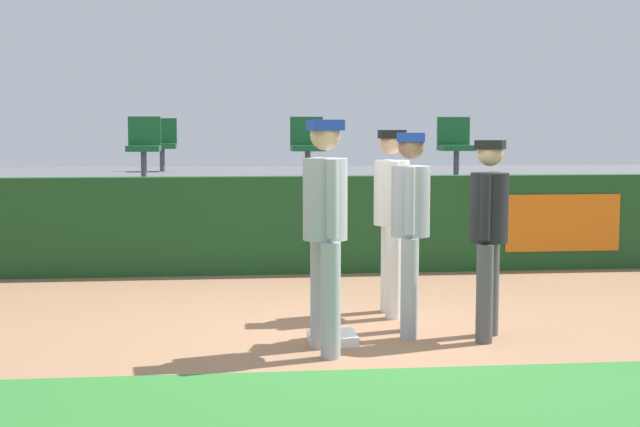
% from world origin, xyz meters
% --- Properties ---
extents(ground_plane, '(60.00, 60.00, 0.00)m').
position_xyz_m(ground_plane, '(0.00, 0.00, 0.00)').
color(ground_plane, '#936B4C').
extents(first_base, '(0.40, 0.40, 0.08)m').
position_xyz_m(first_base, '(-0.23, 0.03, 0.04)').
color(first_base, white).
rests_on(first_base, ground_plane).
extents(player_fielder_home, '(0.35, 0.56, 1.79)m').
position_xyz_m(player_fielder_home, '(0.47, 1.08, 1.03)').
color(player_fielder_home, white).
rests_on(player_fielder_home, ground_plane).
extents(player_runner_visitor, '(0.41, 0.48, 1.77)m').
position_xyz_m(player_runner_visitor, '(0.48, 0.25, 1.02)').
color(player_runner_visitor, '#9EA3AD').
rests_on(player_runner_visitor, ground_plane).
extents(player_coach_visitor, '(0.40, 0.52, 1.87)m').
position_xyz_m(player_coach_visitor, '(-0.32, -0.31, 1.08)').
color(player_coach_visitor, '#9EA3AD').
rests_on(player_coach_visitor, ground_plane).
extents(player_umpire, '(0.43, 0.44, 1.70)m').
position_xyz_m(player_umpire, '(1.11, 0.02, 0.99)').
color(player_umpire, '#4C4C51').
rests_on(player_umpire, ground_plane).
extents(field_wall, '(18.00, 0.26, 1.22)m').
position_xyz_m(field_wall, '(0.02, 3.65, 0.61)').
color(field_wall, '#19471E').
rests_on(field_wall, ground_plane).
extents(bleacher_platform, '(18.00, 4.80, 1.13)m').
position_xyz_m(bleacher_platform, '(0.00, 6.22, 0.57)').
color(bleacher_platform, '#59595E').
rests_on(bleacher_platform, ground_plane).
extents(seat_front_left, '(0.45, 0.44, 0.84)m').
position_xyz_m(seat_front_left, '(-2.24, 5.09, 1.60)').
color(seat_front_left, '#4C4C51').
rests_on(seat_front_left, bleacher_platform).
extents(seat_back_left, '(0.45, 0.44, 0.84)m').
position_xyz_m(seat_back_left, '(-2.12, 6.89, 1.60)').
color(seat_back_left, '#4C4C51').
rests_on(seat_back_left, bleacher_platform).
extents(seat_front_right, '(0.47, 0.44, 0.84)m').
position_xyz_m(seat_front_right, '(2.15, 5.09, 1.61)').
color(seat_front_right, '#4C4C51').
rests_on(seat_front_right, bleacher_platform).
extents(seat_front_center, '(0.46, 0.44, 0.84)m').
position_xyz_m(seat_front_center, '(0.02, 5.09, 1.61)').
color(seat_front_center, '#4C4C51').
rests_on(seat_front_center, bleacher_platform).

